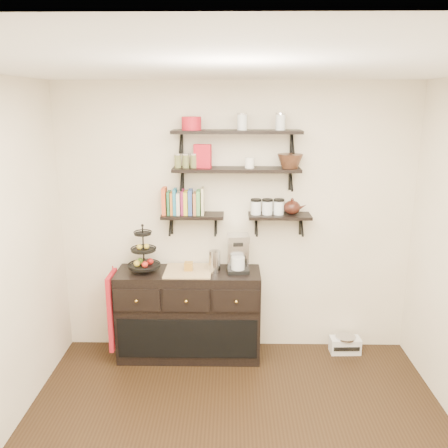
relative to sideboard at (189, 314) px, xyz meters
The scene contains 20 objects.
ceiling 2.75m from the sideboard, 72.98° to the right, with size 3.50×3.50×0.02m, color white.
back_wall 1.04m from the sideboard, 26.88° to the left, with size 3.50×0.02×2.70m, color white.
shelf_top 1.84m from the sideboard, 12.60° to the left, with size 1.20×0.27×0.23m.
shelf_mid 1.51m from the sideboard, 12.60° to the left, with size 1.20×0.27×0.23m.
shelf_low_left 0.98m from the sideboard, 69.46° to the left, with size 0.60×0.25×0.23m.
shelf_low_right 1.32m from the sideboard, ahead, with size 0.60×0.25×0.23m.
cookbooks 1.12m from the sideboard, 101.12° to the left, with size 0.40×0.15×0.26m.
glass_canisters 1.31m from the sideboard, ahead, with size 0.32×0.10×0.13m.
sideboard is the anchor object (origin of this frame).
fruit_stand 0.74m from the sideboard, behind, with size 0.31×0.31×0.45m.
candle 0.50m from the sideboard, ahead, with size 0.08×0.08×0.08m, color olive.
coffee_maker 0.79m from the sideboard, ahead, with size 0.22×0.21×0.38m.
thermal_carafe 0.62m from the sideboard, ahead, with size 0.11×0.11×0.22m, color silver.
apron 0.74m from the sideboard, behind, with size 0.04×0.32×0.75m, color maroon.
radio 1.63m from the sideboard, ahead, with size 0.31×0.21×0.18m.
recipe_box 1.57m from the sideboard, 34.10° to the left, with size 0.16×0.06×0.22m, color #B51423.
walnut_bowl 1.80m from the sideboard, ahead, with size 0.24×0.24×0.13m, color black, non-canonical shape.
ramekins 1.61m from the sideboard, ahead, with size 0.09×0.09×0.10m, color white.
teapot 1.48m from the sideboard, ahead, with size 0.21×0.16×0.16m, color black, non-canonical shape.
red_pot 1.86m from the sideboard, 64.09° to the left, with size 0.18×0.18×0.12m, color #B51423.
Camera 1 is at (-0.04, -2.82, 2.52)m, focal length 38.00 mm.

